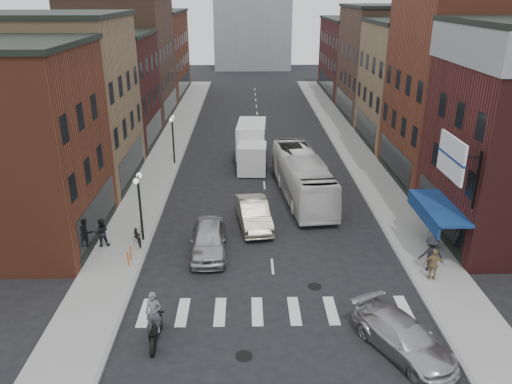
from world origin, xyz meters
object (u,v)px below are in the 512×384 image
box_truck (252,145)px  ped_right_a (431,254)px  streetlamp_far (173,131)px  ped_right_b (434,264)px  transit_bus (302,177)px  billboard_sign (453,159)px  ped_left_solo (101,232)px  ped_right_c (435,232)px  sedan_left_near (209,240)px  bike_rack (129,256)px  sedan_left_far (254,214)px  curb_car (404,337)px  streetlamp_near (139,196)px  motorcycle_rider (155,320)px  parked_bicycle (138,235)px

box_truck → ped_right_a: bearing=-59.6°
streetlamp_far → ped_right_b: 24.23m
transit_bus → ped_right_a: (5.51, -10.43, -0.43)m
billboard_sign → streetlamp_far: size_ratio=0.90×
ped_left_solo → ped_right_c: size_ratio=0.91×
ped_right_a → billboard_sign: bearing=-151.3°
ped_left_solo → ped_right_a: 17.89m
transit_bus → ped_right_b: 12.54m
billboard_sign → transit_bus: (-6.01, 10.17, -4.61)m
sedan_left_near → ped_left_solo: ped_left_solo is taller
bike_rack → transit_bus: size_ratio=0.07×
ped_left_solo → ped_right_a: size_ratio=0.89×
billboard_sign → ped_right_b: size_ratio=2.20×
sedan_left_far → sedan_left_near: bearing=-134.3°
bike_rack → curb_car: bearing=-29.8°
billboard_sign → bike_rack: billboard_sign is taller
billboard_sign → box_truck: (-9.48, 17.61, -4.51)m
transit_bus → curb_car: 16.72m
streetlamp_near → sedan_left_near: 4.67m
sedan_left_far → ped_right_b: (8.84, -6.66, 0.17)m
bike_rack → ped_left_solo: bearing=134.6°
motorcycle_rider → sedan_left_far: motorcycle_rider is taller
bike_rack → ped_right_b: (15.54, -1.96, 0.44)m
billboard_sign → streetlamp_far: 23.92m
motorcycle_rider → parked_bicycle: bearing=109.7°
streetlamp_far → motorcycle_rider: streetlamp_far is taller
motorcycle_rider → sedan_left_near: 7.82m
bike_rack → ped_right_c: (16.78, 1.43, 0.53)m
bike_rack → curb_car: 14.42m
ped_right_b → curb_car: bearing=71.7°
transit_bus → ped_right_c: transit_bus is taller
ped_right_b → billboard_sign: bearing=-107.5°
transit_bus → ped_right_b: bearing=-70.6°
ped_right_a → curb_car: bearing=62.9°
billboard_sign → sedan_left_far: 12.19m
transit_bus → parked_bicycle: transit_bus is taller
curb_car → ped_right_c: ped_right_c is taller
streetlamp_far → sedan_left_near: 16.07m
box_truck → billboard_sign: bearing=-58.0°
transit_bus → curb_car: transit_bus is taller
curb_car → sedan_left_near: bearing=107.7°
ped_left_solo → ped_right_b: 17.91m
billboard_sign → ped_right_a: (-0.49, -0.26, -5.04)m
parked_bicycle → transit_bus: bearing=13.2°
billboard_sign → sedan_left_far: (-9.49, 5.50, -5.31)m
billboard_sign → transit_bus: size_ratio=0.34×
streetlamp_near → transit_bus: 12.08m
streetlamp_near → box_truck: bearing=65.2°
ped_left_solo → ped_right_b: size_ratio=1.00×
ped_right_a → box_truck: bearing=-62.9°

